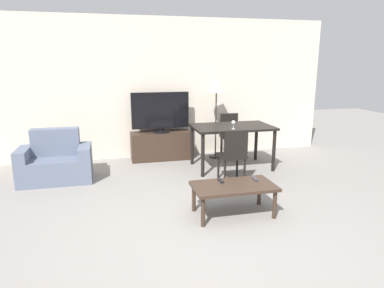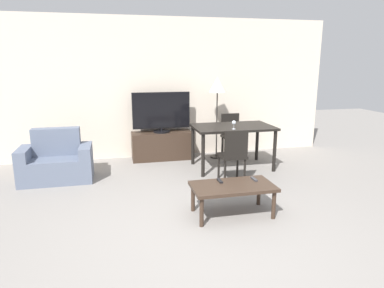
{
  "view_description": "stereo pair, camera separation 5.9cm",
  "coord_description": "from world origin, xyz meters",
  "views": [
    {
      "loc": [
        -0.95,
        -3.08,
        1.86
      ],
      "look_at": [
        0.24,
        1.8,
        0.65
      ],
      "focal_mm": 32.0,
      "sensor_mm": 36.0,
      "label": 1
    },
    {
      "loc": [
        -0.9,
        -3.1,
        1.86
      ],
      "look_at": [
        0.24,
        1.8,
        0.65
      ],
      "focal_mm": 32.0,
      "sensor_mm": 36.0,
      "label": 2
    }
  ],
  "objects": [
    {
      "name": "dining_chair_far",
      "position": [
        1.38,
        3.24,
        0.48
      ],
      "size": [
        0.4,
        0.4,
        0.86
      ],
      "color": "black",
      "rests_on": "ground_plane"
    },
    {
      "name": "wall_back",
      "position": [
        0.0,
        3.64,
        1.35
      ],
      "size": [
        6.93,
        0.06,
        2.7
      ],
      "color": "beige",
      "rests_on": "ground_plane"
    },
    {
      "name": "tv_stand",
      "position": [
        -0.01,
        3.36,
        0.27
      ],
      "size": [
        1.16,
        0.42,
        0.54
      ],
      "color": "#38281E",
      "rests_on": "ground_plane"
    },
    {
      "name": "armchair",
      "position": [
        -1.82,
        2.5,
        0.3
      ],
      "size": [
        1.1,
        0.61,
        0.82
      ],
      "color": "slate",
      "rests_on": "ground_plane"
    },
    {
      "name": "remote_primary",
      "position": [
        0.36,
        0.79,
        0.4
      ],
      "size": [
        0.04,
        0.15,
        0.02
      ],
      "color": "black",
      "rests_on": "coffee_table"
    },
    {
      "name": "dining_table",
      "position": [
        1.14,
        2.51,
        0.68
      ],
      "size": [
        1.4,
        0.86,
        0.77
      ],
      "color": "black",
      "rests_on": "ground_plane"
    },
    {
      "name": "dining_chair_near",
      "position": [
        0.89,
        1.77,
        0.48
      ],
      "size": [
        0.4,
        0.4,
        0.86
      ],
      "color": "black",
      "rests_on": "ground_plane"
    },
    {
      "name": "ground_plane",
      "position": [
        0.0,
        0.0,
        0.0
      ],
      "size": [
        18.0,
        18.0,
        0.0
      ],
      "primitive_type": "plane",
      "color": "gray"
    },
    {
      "name": "tv",
      "position": [
        -0.01,
        3.35,
        0.93
      ],
      "size": [
        1.1,
        0.32,
        0.77
      ],
      "color": "black",
      "rests_on": "tv_stand"
    },
    {
      "name": "wine_glass_left",
      "position": [
        1.05,
        2.22,
        0.87
      ],
      "size": [
        0.07,
        0.07,
        0.15
      ],
      "color": "silver",
      "rests_on": "dining_table"
    },
    {
      "name": "floor_lamp",
      "position": [
        1.06,
        3.22,
        1.36
      ],
      "size": [
        0.33,
        0.33,
        1.58
      ],
      "color": "black",
      "rests_on": "ground_plane"
    },
    {
      "name": "remote_secondary",
      "position": [
        0.81,
        0.76,
        0.4
      ],
      "size": [
        0.04,
        0.15,
        0.02
      ],
      "color": "#38383D",
      "rests_on": "coffee_table"
    },
    {
      "name": "coffee_table",
      "position": [
        0.48,
        0.64,
        0.35
      ],
      "size": [
        1.01,
        0.55,
        0.39
      ],
      "color": "#38281E",
      "rests_on": "ground_plane"
    }
  ]
}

